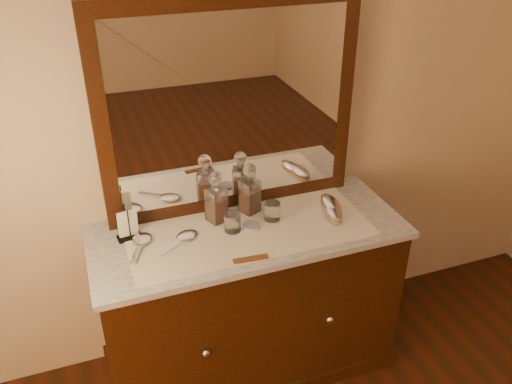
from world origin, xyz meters
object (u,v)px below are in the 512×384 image
napkin_rack (128,226)px  decanter_right (250,193)px  hand_mirror_outer (141,242)px  dresser_cabinet (249,302)px  comb (251,259)px  brush_near (333,213)px  brush_far (331,205)px  pin_dish (251,226)px  hand_mirror_inner (184,238)px  decanter_left (216,202)px  mirror_frame (230,108)px

napkin_rack → decanter_right: bearing=2.0°
hand_mirror_outer → napkin_rack: bearing=118.6°
dresser_cabinet → comb: size_ratio=9.23×
brush_near → brush_far: brush_far is taller
pin_dish → napkin_rack: bearing=168.2°
brush_far → hand_mirror_inner: 0.73m
brush_near → decanter_left: bearing=162.8°
comb → napkin_rack: (-0.45, 0.34, 0.06)m
napkin_rack → dresser_cabinet: bearing=-12.8°
decanter_left → hand_mirror_inner: (-0.18, -0.10, -0.09)m
mirror_frame → napkin_rack: 0.69m
comb → hand_mirror_outer: 0.49m
decanter_left → hand_mirror_inner: decanter_left is taller
napkin_rack → decanter_right: (0.58, 0.02, 0.04)m
napkin_rack → hand_mirror_inner: (0.23, -0.11, -0.05)m
mirror_frame → brush_near: (0.41, -0.29, -0.47)m
dresser_cabinet → napkin_rack: napkin_rack is taller
pin_dish → comb: (-0.09, -0.23, -0.00)m
decanter_right → hand_mirror_inner: decanter_right is taller
comb → decanter_right: 0.40m
mirror_frame → decanter_left: mirror_frame is taller
mirror_frame → napkin_rack: mirror_frame is taller
mirror_frame → napkin_rack: size_ratio=7.57×
comb → hand_mirror_inner: bearing=138.3°
pin_dish → decanter_right: size_ratio=0.31×
brush_far → hand_mirror_outer: (-0.91, 0.02, -0.01)m
dresser_cabinet → pin_dish: size_ratio=17.58×
pin_dish → napkin_rack: (-0.54, 0.11, 0.05)m
comb → brush_far: bearing=30.9°
decanter_right → pin_dish: bearing=-106.3°
decanter_left → brush_far: size_ratio=1.41×
brush_near → comb: bearing=-159.6°
dresser_cabinet → hand_mirror_inner: bearing=177.4°
decanter_left → brush_near: 0.55m
comb → decanter_right: decanter_right is taller
brush_near → brush_far: bearing=72.7°
mirror_frame → napkin_rack: bearing=-166.4°
comb → pin_dish: bearing=74.3°
hand_mirror_inner → brush_far: bearing=0.6°
mirror_frame → decanter_right: bearing=-62.6°
mirror_frame → pin_dish: mirror_frame is taller
brush_near → mirror_frame: bearing=144.3°
pin_dish → hand_mirror_inner: 0.31m
hand_mirror_outer → comb: bearing=-33.2°
napkin_rack → brush_far: 0.96m
mirror_frame → comb: (-0.07, -0.47, -0.49)m
hand_mirror_inner → hand_mirror_outer: bearing=170.1°
napkin_rack → hand_mirror_outer: bearing=-61.4°
mirror_frame → napkin_rack: (-0.52, -0.13, -0.44)m
decanter_right → brush_near: size_ratio=1.51×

